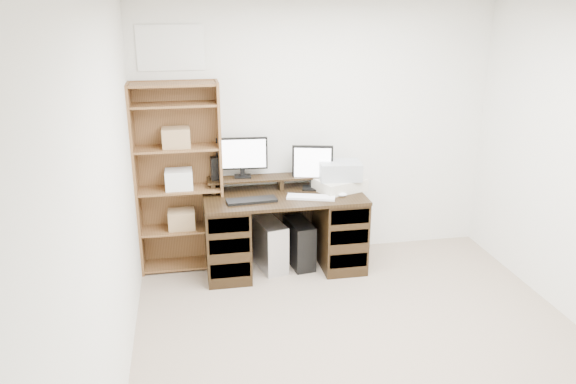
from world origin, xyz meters
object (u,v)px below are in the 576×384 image
object	(u,v)px
printer	(339,184)
tower_silver	(269,244)
monitor_wide	(242,155)
bookshelf	(179,177)
desk	(284,230)
tower_black	(299,243)
monitor_small	(312,165)

from	to	relation	value
printer	tower_silver	world-z (taller)	printer
monitor_wide	bookshelf	distance (m)	0.63
monitor_wide	tower_silver	xyz separation A→B (m)	(0.22, -0.23, -0.85)
desk	tower_silver	size ratio (longest dim) A/B	3.15
tower_black	bookshelf	world-z (taller)	bookshelf
monitor_small	tower_silver	world-z (taller)	monitor_small
monitor_small	monitor_wide	bearing A→B (deg)	-177.00
desk	monitor_small	xyz separation A→B (m)	(0.30, 0.14, 0.59)
printer	monitor_wide	bearing A→B (deg)	147.15
tower_silver	monitor_small	bearing A→B (deg)	0.44
printer	tower_silver	size ratio (longest dim) A/B	0.93
tower_silver	tower_black	size ratio (longest dim) A/B	1.01
monitor_wide	printer	size ratio (longest dim) A/B	1.10
monitor_small	bookshelf	xyz separation A→B (m)	(-1.26, 0.08, -0.06)
monitor_small	bookshelf	bearing A→B (deg)	-169.82
tower_silver	desk	bearing A→B (deg)	-25.51
printer	tower_silver	distance (m)	0.90
monitor_wide	printer	world-z (taller)	monitor_wide
monitor_wide	printer	bearing A→B (deg)	-8.68
monitor_wide	bookshelf	xyz separation A→B (m)	(-0.60, -0.05, -0.17)
desk	printer	size ratio (longest dim) A/B	3.38
desk	tower_black	size ratio (longest dim) A/B	3.19
tower_black	desk	bearing A→B (deg)	-174.20
monitor_small	tower_silver	distance (m)	0.87
printer	tower_black	size ratio (longest dim) A/B	0.94
printer	tower_black	xyz separation A→B (m)	(-0.39, -0.01, -0.58)
desk	monitor_wide	distance (m)	0.82
desk	monitor_small	distance (m)	0.68
desk	tower_black	bearing A→B (deg)	13.23
tower_black	bookshelf	size ratio (longest dim) A/B	0.26
tower_silver	bookshelf	world-z (taller)	bookshelf
tower_black	bookshelf	xyz separation A→B (m)	(-1.12, 0.18, 0.69)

